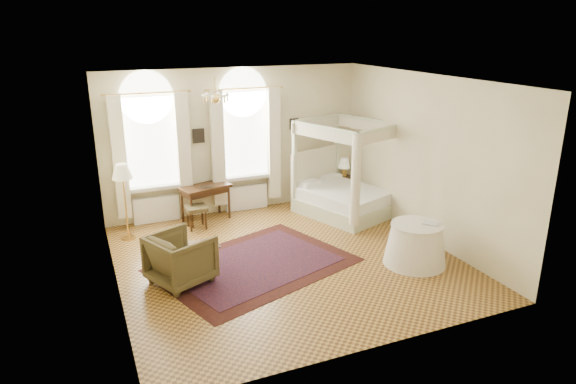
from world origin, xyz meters
name	(u,v)px	position (x,y,z in m)	size (l,w,h in m)	color
ground	(286,259)	(0.00, 0.00, 0.00)	(6.00, 6.00, 0.00)	#A57730
room_walls	(286,157)	(0.00, 0.00, 1.98)	(6.00, 6.00, 6.00)	beige
window_left	(152,157)	(-1.90, 2.87, 1.49)	(1.62, 0.27, 3.29)	white
window_right	(246,148)	(0.20, 2.87, 1.49)	(1.62, 0.27, 3.29)	white
chandelier	(216,98)	(-0.90, 1.20, 2.91)	(0.51, 0.45, 0.50)	gold
wall_pictures	(239,131)	(0.09, 2.97, 1.89)	(2.54, 0.03, 0.39)	black
canopy_bed	(345,194)	(2.18, 1.73, 0.49)	(2.17, 2.39, 2.15)	beige
nightstand	(344,188)	(2.70, 2.70, 0.29)	(0.41, 0.37, 0.58)	#331B0D
nightstand_lamp	(344,164)	(2.73, 2.77, 0.88)	(0.31, 0.31, 0.45)	gold
writing_desk	(205,191)	(-0.86, 2.59, 0.69)	(1.19, 0.83, 0.81)	#331B0D
laptop	(207,187)	(-0.84, 2.47, 0.82)	(0.29, 0.19, 0.02)	black
stool	(196,210)	(-1.17, 2.20, 0.41)	(0.43, 0.43, 0.50)	#45381D
armchair	(181,258)	(-1.97, -0.10, 0.43)	(0.92, 0.95, 0.87)	#44391D
coffee_table	(202,246)	(-1.50, 0.36, 0.38)	(0.67, 0.51, 0.43)	white
floor_lamp	(122,175)	(-2.60, 2.18, 1.35)	(0.41, 0.41, 1.58)	gold
oriental_rug	(254,265)	(-0.63, 0.01, 0.01)	(3.98, 3.39, 0.01)	#3B150E
side_table	(415,244)	(2.10, -1.06, 0.38)	(1.14, 1.14, 0.77)	white
book	(429,225)	(2.25, -1.21, 0.79)	(0.19, 0.26, 0.02)	black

